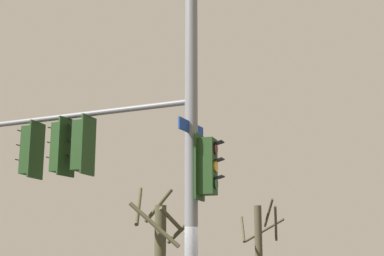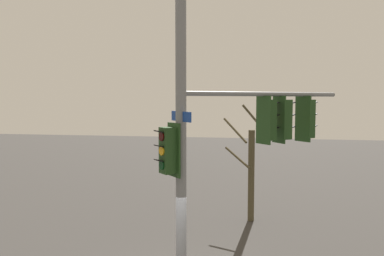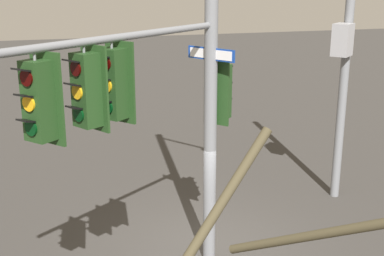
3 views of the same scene
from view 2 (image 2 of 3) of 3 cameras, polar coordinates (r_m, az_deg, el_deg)
The scene contains 2 objects.
main_signal_pole_assembly at distance 9.85m, azimuth 4.42°, elevation 2.43°, with size 3.61×5.74×8.93m.
bare_tree_across_street at distance 15.45m, azimuth 8.62°, elevation -6.22°, with size 1.35×1.89×4.68m.
Camera 2 is at (8.55, 1.97, 4.86)m, focal length 35.89 mm.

